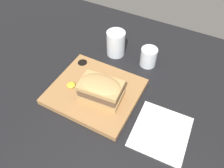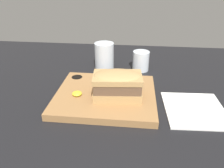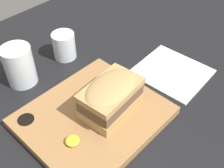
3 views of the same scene
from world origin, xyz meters
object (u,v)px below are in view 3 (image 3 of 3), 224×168
serving_board (93,117)px  water_glass (20,68)px  sandwich (111,96)px  napkin (172,72)px  wine_glass (64,47)px

serving_board → water_glass: 22.24cm
serving_board → water_glass: water_glass is taller
sandwich → water_glass: water_glass is taller
water_glass → napkin: bearing=-41.9°
water_glass → napkin: size_ratio=0.56×
sandwich → water_glass: size_ratio=1.39×
wine_glass → water_glass: bearing=-179.6°
wine_glass → napkin: (14.52, -25.44, -3.02)cm
napkin → water_glass: bearing=138.1°
water_glass → wine_glass: size_ratio=1.38×
water_glass → serving_board: bearing=-81.6°
sandwich → wine_glass: size_ratio=1.92×
sandwich → napkin: size_ratio=0.77×
sandwich → serving_board: bearing=152.4°
serving_board → water_glass: bearing=98.4°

